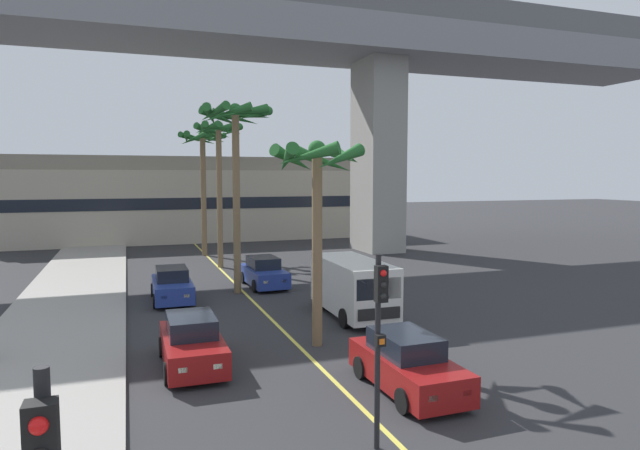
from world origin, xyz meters
name	(u,v)px	position (x,y,z in m)	size (l,w,h in m)	color
sidewalk_left	(39,374)	(-8.00, 16.00, 0.07)	(4.80, 80.00, 0.15)	#9E9991
lane_stripe_center	(251,299)	(0.00, 24.00, 0.00)	(0.14, 56.00, 0.01)	#DBCC4C
bridge_overpass	(224,40)	(1.29, 37.79, 15.23)	(79.07, 8.00, 18.91)	gray
pier_building_backdrop	(189,199)	(0.00, 50.81, 3.72)	(33.61, 8.04, 7.56)	#BCB29E
car_queue_front	(172,286)	(-3.54, 24.81, 0.72)	(1.86, 4.11, 1.56)	navy
car_queue_second	(264,273)	(1.31, 26.73, 0.72)	(1.94, 4.15, 1.56)	navy
car_queue_third	(407,364)	(1.64, 11.51, 0.72)	(1.89, 4.13, 1.56)	maroon
car_queue_fourth	(192,343)	(-3.67, 15.38, 0.72)	(1.84, 4.11, 1.56)	maroon
delivery_van	(353,286)	(3.32, 19.34, 1.29)	(2.21, 5.27, 2.36)	silver
traffic_light_median_near	(379,325)	(-0.53, 8.76, 2.71)	(0.24, 0.37, 4.20)	black
palm_tree_near_median	(317,181)	(0.62, 16.12, 5.67)	(3.14, 3.26, 7.01)	brown
palm_tree_mid_median	(203,154)	(-0.11, 39.45, 7.45)	(3.52, 3.51, 9.12)	brown
palm_tree_far_median	(219,147)	(0.14, 33.70, 7.67)	(3.17, 3.16, 9.29)	brown
palm_tree_farthest_median	(236,134)	(-0.32, 25.55, 7.90)	(3.62, 3.68, 9.36)	brown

